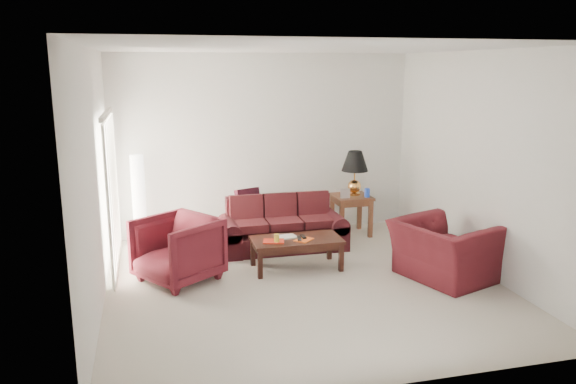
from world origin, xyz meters
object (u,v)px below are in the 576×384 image
object	(u,v)px
sofa	(283,224)
floor_lamp	(139,200)
armchair_left	(177,249)
armchair_right	(443,251)
end_table	(351,215)
coffee_table	(296,253)

from	to	relation	value
sofa	floor_lamp	size ratio (longest dim) A/B	1.32
armchair_left	armchair_right	xyz separation A→B (m)	(3.44, -0.78, -0.04)
end_table	armchair_right	bearing A→B (deg)	-77.95
end_table	sofa	bearing A→B (deg)	-159.33
floor_lamp	armchair_left	world-z (taller)	floor_lamp
floor_lamp	coffee_table	size ratio (longest dim) A/B	1.18
armchair_right	floor_lamp	bearing A→B (deg)	38.66
floor_lamp	armchair_right	size ratio (longest dim) A/B	1.23
floor_lamp	sofa	bearing A→B (deg)	-18.63
armchair_right	sofa	bearing A→B (deg)	26.47
sofa	end_table	distance (m)	1.40
sofa	end_table	xyz separation A→B (m)	(1.31, 0.49, -0.06)
floor_lamp	end_table	bearing A→B (deg)	-3.82
armchair_left	armchair_right	distance (m)	3.52
armchair_right	armchair_left	bearing A→B (deg)	57.90
sofa	armchair_left	distance (m)	1.91
end_table	armchair_right	xyz separation A→B (m)	(0.48, -2.23, 0.05)
floor_lamp	coffee_table	xyz separation A→B (m)	(2.13, -1.61, -0.52)
end_table	floor_lamp	distance (m)	3.48
armchair_right	coffee_table	bearing A→B (deg)	45.44
sofa	armchair_right	bearing A→B (deg)	-38.90
sofa	armchair_right	distance (m)	2.49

